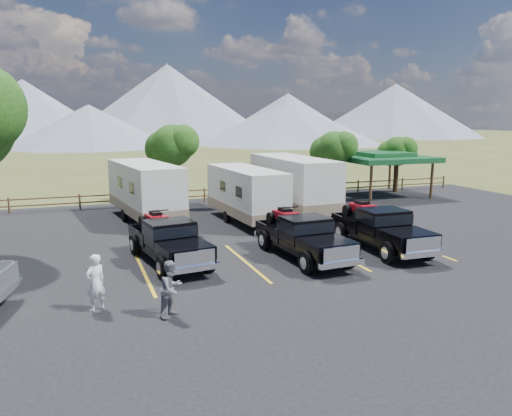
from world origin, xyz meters
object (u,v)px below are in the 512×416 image
object	(u,v)px
pavilion	(382,158)
rig_left	(168,239)
trailer_left	(145,191)
rig_center	(302,235)
person_b	(171,289)
rig_right	(380,227)
trailer_right	(293,184)
trailer_center	(246,194)
person_a	(96,283)

from	to	relation	value
pavilion	rig_left	size ratio (longest dim) A/B	1.04
pavilion	trailer_left	size ratio (longest dim) A/B	0.67
rig_center	person_b	bearing A→B (deg)	-148.82
trailer_left	person_b	bearing A→B (deg)	-102.80
rig_right	trailer_left	size ratio (longest dim) A/B	0.65
rig_left	rig_center	distance (m)	5.41
trailer_right	rig_right	bearing A→B (deg)	-89.35
trailer_center	trailer_right	bearing A→B (deg)	17.63
pavilion	trailer_right	world-z (taller)	trailer_right
pavilion	trailer_center	distance (m)	13.75
trailer_center	trailer_left	bearing A→B (deg)	152.71
rig_left	trailer_left	world-z (taller)	trailer_left
pavilion	person_b	xyz separation A→B (m)	(-18.78, -17.40, -1.91)
rig_center	person_b	distance (m)	7.51
rig_center	trailer_right	world-z (taller)	trailer_right
rig_left	person_b	size ratio (longest dim) A/B	3.56
pavilion	person_a	bearing A→B (deg)	-142.12
trailer_center	rig_right	bearing A→B (deg)	-67.00
trailer_left	person_b	size ratio (longest dim) A/B	5.54
rig_center	person_a	xyz separation A→B (m)	(-8.20, -3.07, -0.06)
rig_center	rig_right	bearing A→B (deg)	-2.23
rig_center	trailer_left	world-z (taller)	trailer_left
trailer_right	pavilion	bearing A→B (deg)	24.58
rig_left	rig_right	world-z (taller)	rig_right
rig_center	trailer_center	world-z (taller)	trailer_center
pavilion	trailer_right	size ratio (longest dim) A/B	0.64
trailer_center	trailer_right	xyz separation A→B (m)	(3.39, 1.30, 0.21)
rig_right	pavilion	bearing A→B (deg)	57.43
trailer_center	pavilion	bearing A→B (deg)	21.06
rig_right	person_b	size ratio (longest dim) A/B	3.63
rig_left	trailer_center	distance (m)	8.27
person_b	trailer_center	bearing A→B (deg)	23.92
rig_left	trailer_left	distance (m)	8.54
rig_right	person_b	distance (m)	10.87
trailer_right	person_a	distance (m)	16.68
rig_left	rig_right	bearing A→B (deg)	-15.47
trailer_left	person_a	distance (m)	13.23
trailer_right	rig_left	bearing A→B (deg)	-140.49
rig_left	trailer_center	bearing A→B (deg)	40.84
trailer_left	rig_left	bearing A→B (deg)	-99.83
rig_left	person_a	bearing A→B (deg)	-132.57
trailer_left	person_a	bearing A→B (deg)	-112.07
person_a	rig_right	bearing A→B (deg)	164.74
pavilion	rig_center	xyz separation A→B (m)	(-12.61, -13.12, -1.81)
person_b	rig_right	bearing A→B (deg)	-14.19
rig_right	trailer_left	bearing A→B (deg)	133.81
trailer_center	person_b	xyz separation A→B (m)	(-6.31, -11.74, -0.71)
pavilion	person_a	distance (m)	26.44
rig_left	trailer_right	distance (m)	11.61
rig_right	rig_center	bearing A→B (deg)	-177.18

